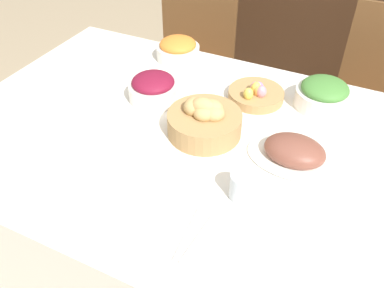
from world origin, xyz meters
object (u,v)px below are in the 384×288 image
Objects in this scene: drinking_cup at (241,186)px; spoon at (198,238)px; green_salad_bowl at (323,94)px; chair_far_left at (191,58)px; dinner_plate at (137,213)px; bread_basket at (205,120)px; butter_dish at (87,144)px; chair_far_right at (379,102)px; knife at (188,234)px; ham_platter at (294,152)px; fork at (91,195)px; egg_basket at (256,94)px; carrot_bowl at (178,49)px; sideboard at (331,35)px; beet_salad_bowl at (153,88)px.

spoon is at bearing -104.20° from drinking_cup.
green_salad_bowl is 0.74m from spoon.
spoon is at bearing -69.03° from chair_far_left.
bread_basket is at bearing 87.63° from dinner_plate.
dinner_plate is 0.33m from butter_dish.
knife is (-0.39, -1.22, 0.23)m from chair_far_right.
ham_platter is at bearing 67.75° from drinking_cup.
green_salad_bowl is at bearing 42.27° from butter_dish.
drinking_cup is at bearing 21.05° from fork.
chair_far_right is 1.42m from fork.
egg_basket is 1.16× the size of fork.
butter_dish is at bearing -128.12° from egg_basket.
ham_platter is 1.65× the size of knife.
chair_far_left is 6.67× the size of butter_dish.
bread_basket is 0.28m from egg_basket.
chair_far_right reaches higher than carrot_bowl.
ham_platter is 1.60× the size of carrot_bowl.
sideboard reaches higher than drinking_cup.
beet_salad_bowl is at bearing 158.17° from bread_basket.
egg_basket is 1.16× the size of spoon.
butter_dish reaches higher than spoon.
bread_basket is 2.99× the size of drinking_cup.
egg_basket is 0.33m from ham_platter.
bread_basket is 1.34× the size of beet_salad_bowl.
egg_basket is at bearing 104.18° from drinking_cup.
fork and knife have the same top height.
bread_basket is 0.51m from carrot_bowl.
chair_far_left is 3.15× the size of ham_platter.
beet_salad_bowl is 0.55m from drinking_cup.
sideboard is 1.97m from knife.
egg_basket is at bearing 25.60° from beet_salad_bowl.
drinking_cup is (0.08, 0.18, 0.04)m from knife.
fork is at bearing -79.97° from carrot_bowl.
green_salad_bowl is 0.60m from beet_salad_bowl.
sideboard is 1.80m from drinking_cup.
carrot_bowl is (-0.40, 0.15, 0.02)m from egg_basket.
carrot_bowl is 1.03× the size of fork.
carrot_bowl is (-0.61, 0.41, 0.02)m from ham_platter.
green_salad_bowl is at bearing -83.23° from sideboard.
drinking_cup is (0.46, -0.32, -0.01)m from beet_salad_bowl.
green_salad_bowl is (0.15, -1.23, 0.32)m from sideboard.
drinking_cup is (0.05, 0.18, 0.04)m from spoon.
green_salad_bowl is at bearing 45.88° from bread_basket.
chair_far_left reaches higher than butter_dish.
spoon is at bearing -50.23° from beet_salad_bowl.
butter_dish is at bearing 155.06° from knife.
sideboard is 6.23× the size of beet_salad_bowl.
chair_far_right is 5.01× the size of beet_salad_bowl.
carrot_bowl is at bearing 114.41° from knife.
chair_far_right is at bearing 26.72° from carrot_bowl.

